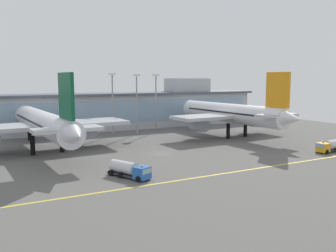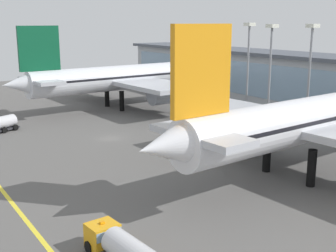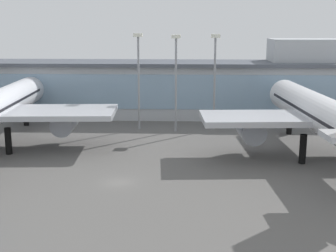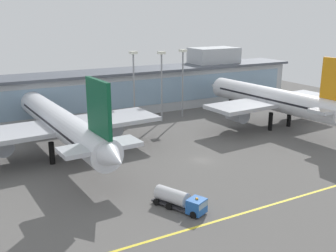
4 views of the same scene
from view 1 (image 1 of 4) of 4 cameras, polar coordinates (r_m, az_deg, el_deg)
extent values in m
plane|color=#5B5956|center=(87.15, -1.07, -4.43)|extent=(180.00, 180.00, 0.00)
cube|color=yellow|center=(68.85, 7.41, -7.71)|extent=(144.00, 0.50, 0.01)
cube|color=#ADB2B7|center=(129.42, -10.63, 2.08)|extent=(123.21, 12.00, 12.23)
cube|color=#84A3BC|center=(123.63, -9.79, 2.14)|extent=(118.28, 0.20, 7.83)
cube|color=#4C515B|center=(128.99, -10.70, 4.96)|extent=(126.21, 14.00, 0.80)
cube|color=#ADB2B7|center=(146.14, 3.06, 6.38)|extent=(16.00, 10.00, 6.00)
cylinder|color=black|center=(90.85, -20.69, -2.95)|extent=(1.10, 1.10, 4.60)
cylinder|color=black|center=(92.35, -16.49, -2.61)|extent=(1.10, 1.10, 4.60)
cylinder|color=black|center=(113.07, -21.13, -1.01)|extent=(1.10, 1.10, 4.60)
cylinder|color=silver|center=(94.58, -19.23, 0.50)|extent=(8.52, 48.57, 5.74)
cone|color=silver|center=(119.87, -21.90, 1.76)|extent=(5.75, 5.48, 5.46)
cone|color=silver|center=(69.38, -14.57, -1.35)|extent=(5.24, 6.59, 4.88)
cube|color=#84A3BC|center=(116.20, -21.62, 2.11)|extent=(4.53, 4.26, 1.72)
cube|color=black|center=(94.53, -19.24, 0.76)|extent=(8.13, 40.86, 0.46)
cube|color=#B7BAC1|center=(94.66, -19.21, 0.07)|extent=(43.03, 14.03, 0.92)
cylinder|color=#999EA8|center=(99.77, -12.70, -0.65)|extent=(4.38, 6.50, 4.02)
cube|color=#0C4C2D|center=(73.40, -15.88, 4.60)|extent=(1.19, 8.72, 9.19)
cube|color=#B7BAC1|center=(73.99, -15.70, -0.52)|extent=(13.86, 6.09, 0.74)
cylinder|color=black|center=(109.93, 9.52, -0.80)|extent=(1.10, 1.10, 4.73)
cylinder|color=black|center=(114.74, 12.17, -0.52)|extent=(1.10, 1.10, 4.73)
cylinder|color=black|center=(127.15, 4.86, 0.39)|extent=(1.10, 1.10, 4.73)
cylinder|color=silver|center=(114.21, 9.77, 2.04)|extent=(8.82, 42.80, 5.92)
cone|color=silver|center=(132.16, 3.09, 2.86)|extent=(5.97, 5.70, 5.62)
cone|color=silver|center=(98.18, 18.90, 1.14)|extent=(5.46, 6.84, 5.03)
cube|color=#84A3BC|center=(129.27, 3.98, 3.21)|extent=(4.71, 4.44, 1.77)
cube|color=black|center=(114.17, 9.78, 2.27)|extent=(8.41, 36.02, 0.47)
cube|color=#B7BAC1|center=(114.29, 9.76, 1.68)|extent=(39.21, 12.83, 0.95)
cylinder|color=#999EA8|center=(108.87, 4.96, 0.23)|extent=(4.51, 5.80, 4.14)
cylinder|color=#999EA8|center=(123.05, 13.01, 0.90)|extent=(4.51, 5.80, 4.14)
cube|color=orange|center=(100.65, 17.03, 5.50)|extent=(1.23, 7.68, 9.46)
cube|color=#B7BAC1|center=(101.08, 16.88, 1.65)|extent=(12.64, 5.51, 0.76)
cylinder|color=black|center=(94.72, 23.91, -3.78)|extent=(1.12, 0.39, 1.10)
cylinder|color=black|center=(96.13, 22.61, -3.55)|extent=(1.12, 0.39, 1.10)
cylinder|color=black|center=(99.83, 24.09, -3.24)|extent=(1.12, 0.39, 1.10)
cylinder|color=black|center=(101.92, 24.86, -3.07)|extent=(1.12, 0.39, 1.10)
cube|color=#2D2D33|center=(99.01, 24.66, -3.41)|extent=(7.72, 2.93, 0.30)
cube|color=orange|center=(95.49, 23.37, -3.14)|extent=(2.54, 2.78, 2.20)
cube|color=#84A3BC|center=(95.41, 23.39, -2.86)|extent=(2.62, 2.68, 0.88)
cylinder|color=silver|center=(99.24, 24.87, -2.64)|extent=(5.75, 2.74, 2.30)
cube|color=orange|center=(95.28, 23.41, -2.42)|extent=(0.30, 0.40, 0.20)
cylinder|color=black|center=(65.54, -3.19, -7.95)|extent=(0.73, 1.13, 1.10)
cylinder|color=black|center=(63.66, -4.73, -8.43)|extent=(0.73, 1.13, 1.10)
cylinder|color=black|center=(68.46, -6.07, -7.31)|extent=(0.73, 1.13, 1.10)
cylinder|color=black|center=(66.66, -7.62, -7.74)|extent=(0.73, 1.13, 1.10)
cylinder|color=black|center=(70.17, -7.58, -6.96)|extent=(0.73, 1.13, 1.10)
cylinder|color=black|center=(68.42, -9.13, -7.37)|extent=(0.73, 1.13, 1.10)
cube|color=#2D2D33|center=(67.46, -6.72, -7.63)|extent=(5.24, 7.85, 0.30)
cube|color=#235BB2|center=(64.54, -4.13, -7.42)|extent=(3.33, 3.20, 2.20)
cube|color=#84A3BC|center=(64.42, -4.14, -7.00)|extent=(3.28, 3.24, 0.88)
cylinder|color=silver|center=(67.50, -7.07, -6.48)|extent=(4.39, 6.03, 2.30)
cube|color=orange|center=(64.24, -4.14, -6.36)|extent=(0.30, 0.40, 0.20)
cylinder|color=gray|center=(115.65, -8.77, 3.21)|extent=(0.44, 0.44, 19.13)
cube|color=silver|center=(115.35, -8.87, 8.13)|extent=(1.80, 1.80, 0.70)
cylinder|color=gray|center=(117.12, -4.97, 3.26)|extent=(0.44, 0.44, 18.87)
cube|color=silver|center=(116.82, -5.03, 8.05)|extent=(1.80, 1.80, 0.70)
cylinder|color=gray|center=(122.20, -1.92, 3.48)|extent=(0.44, 0.44, 18.95)
cube|color=silver|center=(121.91, -1.94, 8.09)|extent=(1.80, 1.80, 0.70)
camera|label=2|loc=(115.84, 40.39, 6.71)|focal=47.44mm
camera|label=3|loc=(51.03, 44.18, 9.66)|focal=48.58mm
camera|label=4|loc=(16.86, -53.57, 45.87)|focal=42.25mm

